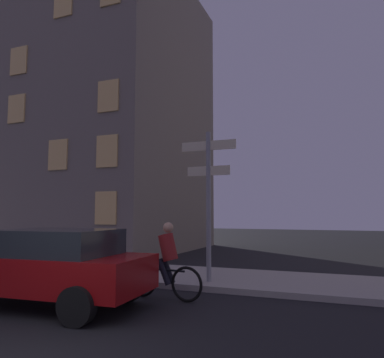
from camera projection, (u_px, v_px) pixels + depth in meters
The scene contains 5 objects.
sidewalk_kerb at pixel (188, 276), 10.12m from camera, with size 40.00×2.92×0.14m, color #9E9991.
signpost at pixel (209, 193), 9.23m from camera, with size 1.45×0.12×3.73m.
car_far_trailing at pixel (48, 265), 7.11m from camera, with size 4.25×2.15×1.49m.
cyclist at pixel (166, 263), 7.76m from camera, with size 1.82×0.37×1.61m.
building_left_block at pixel (103, 119), 19.19m from camera, with size 9.09×9.05×13.43m.
Camera 1 is at (3.91, -3.12, 1.79)m, focal length 34.38 mm.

